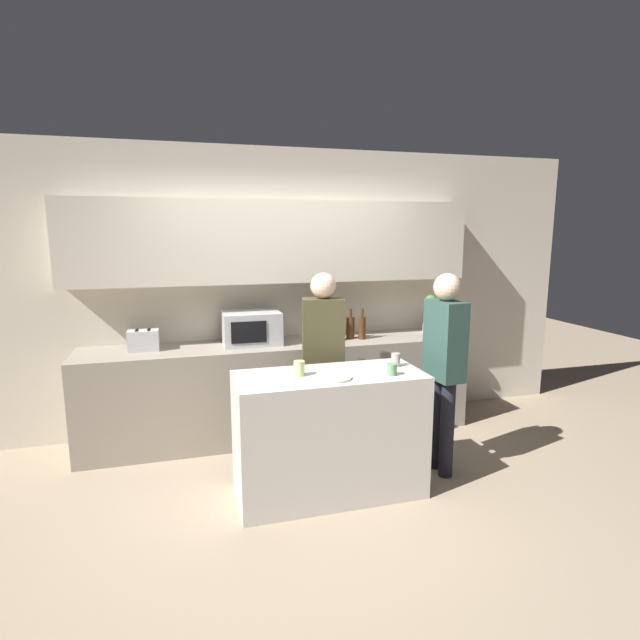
{
  "coord_description": "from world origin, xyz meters",
  "views": [
    {
      "loc": [
        -0.89,
        -3.07,
        1.93
      ],
      "look_at": [
        0.12,
        0.47,
        1.26
      ],
      "focal_mm": 28.0,
      "sensor_mm": 36.0,
      "label": 1
    }
  ],
  "objects_px": {
    "bottle_3": "(341,329)",
    "person_left": "(444,357)",
    "potted_plant": "(430,314)",
    "cup_2": "(299,368)",
    "toaster": "(143,340)",
    "person_center": "(323,351)",
    "bottle_4": "(350,327)",
    "cup_1": "(392,369)",
    "cup_0": "(396,360)",
    "bottle_1": "(324,330)",
    "plate_on_island": "(333,377)",
    "microwave": "(251,328)",
    "bottle_2": "(332,329)",
    "bottle_5": "(362,327)",
    "bottle_0": "(312,332)"
  },
  "relations": [
    {
      "from": "bottle_3",
      "to": "person_left",
      "type": "distance_m",
      "value": 1.17
    },
    {
      "from": "potted_plant",
      "to": "cup_2",
      "type": "xyz_separation_m",
      "value": [
        -1.65,
        -1.19,
        -0.12
      ]
    },
    {
      "from": "bottle_3",
      "to": "toaster",
      "type": "bearing_deg",
      "value": 177.66
    },
    {
      "from": "person_left",
      "to": "person_center",
      "type": "relative_size",
      "value": 1.01
    },
    {
      "from": "bottle_4",
      "to": "person_center",
      "type": "xyz_separation_m",
      "value": [
        -0.45,
        -0.62,
        -0.06
      ]
    },
    {
      "from": "cup_1",
      "to": "cup_0",
      "type": "bearing_deg",
      "value": 59.23
    },
    {
      "from": "potted_plant",
      "to": "cup_0",
      "type": "distance_m",
      "value": 1.46
    },
    {
      "from": "bottle_1",
      "to": "potted_plant",
      "type": "bearing_deg",
      "value": 6.08
    },
    {
      "from": "plate_on_island",
      "to": "cup_0",
      "type": "bearing_deg",
      "value": 17.54
    },
    {
      "from": "plate_on_island",
      "to": "person_center",
      "type": "xyz_separation_m",
      "value": [
        0.12,
        0.66,
        0.02
      ]
    },
    {
      "from": "cup_0",
      "to": "bottle_3",
      "type": "bearing_deg",
      "value": 94.26
    },
    {
      "from": "microwave",
      "to": "bottle_4",
      "type": "relative_size",
      "value": 1.79
    },
    {
      "from": "microwave",
      "to": "bottle_3",
      "type": "height_order",
      "value": "microwave"
    },
    {
      "from": "bottle_3",
      "to": "plate_on_island",
      "type": "xyz_separation_m",
      "value": [
        -0.47,
        -1.24,
        -0.08
      ]
    },
    {
      "from": "cup_1",
      "to": "person_left",
      "type": "xyz_separation_m",
      "value": [
        0.54,
        0.22,
        -0.0
      ]
    },
    {
      "from": "bottle_2",
      "to": "plate_on_island",
      "type": "xyz_separation_m",
      "value": [
        -0.37,
        -1.22,
        -0.1
      ]
    },
    {
      "from": "bottle_1",
      "to": "bottle_5",
      "type": "height_order",
      "value": "bottle_1"
    },
    {
      "from": "bottle_5",
      "to": "person_left",
      "type": "relative_size",
      "value": 0.19
    },
    {
      "from": "bottle_5",
      "to": "person_center",
      "type": "height_order",
      "value": "person_center"
    },
    {
      "from": "bottle_2",
      "to": "toaster",
      "type": "bearing_deg",
      "value": 176.6
    },
    {
      "from": "bottle_0",
      "to": "bottle_4",
      "type": "xyz_separation_m",
      "value": [
        0.4,
        0.08,
        0.01
      ]
    },
    {
      "from": "person_left",
      "to": "bottle_1",
      "type": "bearing_deg",
      "value": 29.61
    },
    {
      "from": "potted_plant",
      "to": "person_left",
      "type": "relative_size",
      "value": 0.25
    },
    {
      "from": "bottle_2",
      "to": "bottle_4",
      "type": "distance_m",
      "value": 0.22
    },
    {
      "from": "bottle_1",
      "to": "bottle_4",
      "type": "xyz_separation_m",
      "value": [
        0.29,
        0.09,
        -0.01
      ]
    },
    {
      "from": "bottle_2",
      "to": "person_left",
      "type": "bearing_deg",
      "value": -59.83
    },
    {
      "from": "microwave",
      "to": "person_center",
      "type": "height_order",
      "value": "person_center"
    },
    {
      "from": "plate_on_island",
      "to": "cup_2",
      "type": "xyz_separation_m",
      "value": [
        -0.21,
        0.13,
        0.05
      ]
    },
    {
      "from": "plate_on_island",
      "to": "person_left",
      "type": "height_order",
      "value": "person_left"
    },
    {
      "from": "microwave",
      "to": "cup_1",
      "type": "bearing_deg",
      "value": -59.2
    },
    {
      "from": "bottle_5",
      "to": "bottle_1",
      "type": "bearing_deg",
      "value": -173.85
    },
    {
      "from": "bottle_4",
      "to": "person_left",
      "type": "height_order",
      "value": "person_left"
    },
    {
      "from": "cup_0",
      "to": "microwave",
      "type": "bearing_deg",
      "value": 129.12
    },
    {
      "from": "cup_2",
      "to": "cup_0",
      "type": "bearing_deg",
      "value": 3.34
    },
    {
      "from": "person_left",
      "to": "bottle_4",
      "type": "bearing_deg",
      "value": 15.19
    },
    {
      "from": "bottle_2",
      "to": "plate_on_island",
      "type": "relative_size",
      "value": 1.24
    },
    {
      "from": "cup_1",
      "to": "bottle_1",
      "type": "bearing_deg",
      "value": 96.52
    },
    {
      "from": "bottle_5",
      "to": "cup_1",
      "type": "bearing_deg",
      "value": -101.17
    },
    {
      "from": "person_center",
      "to": "potted_plant",
      "type": "bearing_deg",
      "value": -142.1
    },
    {
      "from": "potted_plant",
      "to": "person_center",
      "type": "bearing_deg",
      "value": -153.73
    },
    {
      "from": "bottle_1",
      "to": "person_center",
      "type": "height_order",
      "value": "person_center"
    },
    {
      "from": "plate_on_island",
      "to": "cup_2",
      "type": "height_order",
      "value": "cup_2"
    },
    {
      "from": "bottle_4",
      "to": "bottle_5",
      "type": "height_order",
      "value": "bottle_5"
    },
    {
      "from": "bottle_3",
      "to": "bottle_1",
      "type": "bearing_deg",
      "value": -164.8
    },
    {
      "from": "bottle_0",
      "to": "bottle_4",
      "type": "relative_size",
      "value": 0.94
    },
    {
      "from": "bottle_2",
      "to": "cup_2",
      "type": "relative_size",
      "value": 3.01
    },
    {
      "from": "toaster",
      "to": "plate_on_island",
      "type": "bearing_deg",
      "value": -44.94
    },
    {
      "from": "toaster",
      "to": "cup_0",
      "type": "xyz_separation_m",
      "value": [
        1.87,
        -1.14,
        -0.02
      ]
    },
    {
      "from": "plate_on_island",
      "to": "person_left",
      "type": "bearing_deg",
      "value": 10.78
    },
    {
      "from": "bottle_2",
      "to": "bottle_4",
      "type": "height_order",
      "value": "bottle_2"
    }
  ]
}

